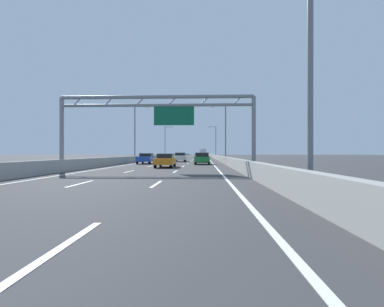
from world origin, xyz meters
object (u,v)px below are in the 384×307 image
object	(u,v)px
black_car	(201,155)
green_car	(202,158)
streetlamp_right_near	(304,40)
yellow_car	(200,157)
blue_car	(146,158)
white_car	(180,157)
streetlamp_right_far	(215,140)
streetlamp_left_mid	(136,130)
streetlamp_right_mid	(224,129)
streetlamp_left_far	(166,140)
box_truck	(203,152)
sign_gantry	(159,113)
orange_car	(165,160)

from	to	relation	value
black_car	green_car	bearing A→B (deg)	-89.49
streetlamp_right_near	yellow_car	distance (m)	35.29
blue_car	white_car	size ratio (longest dim) A/B	1.02
streetlamp_right_far	blue_car	bearing A→B (deg)	-102.91
streetlamp_left_mid	streetlamp_right_mid	xyz separation A→B (m)	(14.93, 0.00, 0.00)
streetlamp_left_far	box_truck	distance (m)	22.72
streetlamp_right_far	white_car	world-z (taller)	streetlamp_right_far
sign_gantry	streetlamp_left_far	distance (m)	63.73
streetlamp_left_mid	green_car	xyz separation A→B (m)	(11.27, -11.94, -4.63)
sign_gantry	yellow_car	size ratio (longest dim) A/B	3.65
yellow_car	streetlamp_left_mid	bearing A→B (deg)	160.11
streetlamp_right_near	white_car	world-z (taller)	streetlamp_right_near
white_car	box_truck	size ratio (longest dim) A/B	0.52
orange_car	box_truck	bearing A→B (deg)	87.32
sign_gantry	yellow_car	bearing A→B (deg)	80.80
blue_car	box_truck	distance (m)	68.71
yellow_car	blue_car	bearing A→B (deg)	-139.50
sign_gantry	streetlamp_right_near	bearing A→B (deg)	-62.88
streetlamp_right_near	orange_car	distance (m)	20.87
streetlamp_right_far	yellow_car	size ratio (longest dim) A/B	2.07
streetlamp_right_far	green_car	size ratio (longest dim) A/B	2.30
streetlamp_right_mid	green_car	world-z (taller)	streetlamp_right_mid
black_car	white_car	distance (m)	37.05
sign_gantry	streetlamp_right_far	distance (m)	63.68
green_car	streetlamp_right_far	bearing A→B (deg)	85.87
streetlamp_right_near	streetlamp_right_far	xyz separation A→B (m)	(0.00, 77.46, 0.00)
sign_gantry	streetlamp_right_far	size ratio (longest dim) A/B	1.76
yellow_car	orange_car	size ratio (longest dim) A/B	1.03
sign_gantry	white_car	bearing A→B (deg)	90.07
box_truck	streetlamp_left_mid	bearing A→B (deg)	-100.96
streetlamp_left_far	blue_car	distance (m)	49.28
streetlamp_left_far	blue_car	world-z (taller)	streetlamp_left_far
sign_gantry	box_truck	size ratio (longest dim) A/B	1.99
streetlamp_right_mid	yellow_car	xyz separation A→B (m)	(-3.94, -3.98, -4.64)
white_car	sign_gantry	bearing A→B (deg)	-89.93
white_car	box_truck	xyz separation A→B (m)	(3.62, 59.27, 0.85)
streetlamp_right_mid	box_truck	distance (m)	58.34
blue_car	streetlamp_right_mid	bearing A→B (deg)	42.25
black_car	blue_car	world-z (taller)	black_car
streetlamp_right_far	orange_car	size ratio (longest dim) A/B	2.13
streetlamp_right_mid	yellow_car	world-z (taller)	streetlamp_right_mid
white_car	green_car	bearing A→B (deg)	-71.33
streetlamp_left_far	green_car	size ratio (longest dim) A/B	2.30
sign_gantry	streetlamp_left_far	world-z (taller)	streetlamp_left_far
streetlamp_left_far	yellow_car	xyz separation A→B (m)	(10.99, -42.71, -4.64)
streetlamp_right_far	yellow_car	bearing A→B (deg)	-95.27
blue_car	streetlamp_right_far	bearing A→B (deg)	77.09
streetlamp_right_far	blue_car	size ratio (longest dim) A/B	2.14
sign_gantry	streetlamp_right_mid	bearing A→B (deg)	73.49
streetlamp_right_mid	white_car	size ratio (longest dim) A/B	2.18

